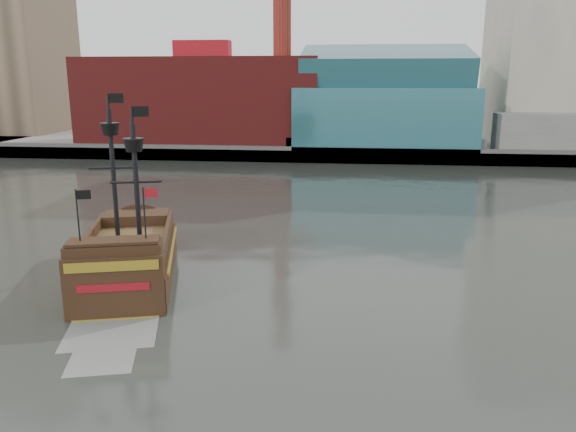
# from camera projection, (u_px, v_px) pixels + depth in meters

# --- Properties ---
(ground) EXTENTS (400.00, 400.00, 0.00)m
(ground) POSITION_uv_depth(u_px,v_px,m) (259.00, 324.00, 31.73)
(ground) COLOR #2C2F2A
(ground) RESTS_ON ground
(promenade_far) EXTENTS (220.00, 60.00, 2.00)m
(promenade_far) POSITION_uv_depth(u_px,v_px,m) (330.00, 138.00, 120.23)
(promenade_far) COLOR slate
(promenade_far) RESTS_ON ground
(seawall) EXTENTS (220.00, 1.00, 2.60)m
(seawall) POSITION_uv_depth(u_px,v_px,m) (322.00, 155.00, 91.70)
(seawall) COLOR #4C4C49
(seawall) RESTS_ON ground
(skyline) EXTENTS (149.00, 45.00, 62.00)m
(skyline) POSITION_uv_depth(u_px,v_px,m) (358.00, 19.00, 106.85)
(skyline) COLOR #796049
(skyline) RESTS_ON promenade_far
(pirate_ship) EXTENTS (9.86, 18.70, 13.42)m
(pirate_ship) POSITION_uv_depth(u_px,v_px,m) (129.00, 262.00, 38.56)
(pirate_ship) COLOR black
(pirate_ship) RESTS_ON ground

